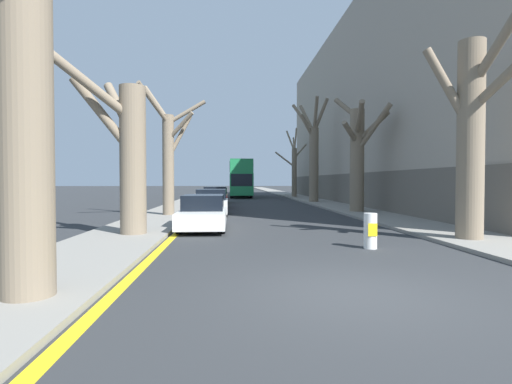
# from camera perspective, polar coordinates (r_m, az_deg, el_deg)

# --- Properties ---
(ground_plane) EXTENTS (300.00, 300.00, 0.00)m
(ground_plane) POSITION_cam_1_polar(r_m,az_deg,el_deg) (7.16, 13.95, -13.97)
(ground_plane) COLOR #2B2D30
(sidewalk_left) EXTENTS (2.93, 120.00, 0.12)m
(sidewalk_left) POSITION_cam_1_polar(r_m,az_deg,el_deg) (56.72, -7.31, -0.31)
(sidewalk_left) COLOR gray
(sidewalk_left) RESTS_ON ground
(sidewalk_right) EXTENTS (2.93, 120.00, 0.12)m
(sidewalk_right) POSITION_cam_1_polar(r_m,az_deg,el_deg) (57.14, 4.21, -0.29)
(sidewalk_right) COLOR gray
(sidewalk_right) RESTS_ON ground
(building_facade_right) EXTENTS (10.08, 43.72, 15.60)m
(building_facade_right) POSITION_cam_1_polar(r_m,az_deg,el_deg) (37.09, 19.36, 10.60)
(building_facade_right) COLOR #9E9384
(building_facade_right) RESTS_ON ground
(kerb_line_stripe) EXTENTS (0.24, 120.00, 0.01)m
(kerb_line_stripe) POSITION_cam_1_polar(r_m,az_deg,el_deg) (56.64, -5.65, -0.36)
(kerb_line_stripe) COLOR yellow
(kerb_line_stripe) RESTS_ON ground
(street_tree_left_0) EXTENTS (2.39, 3.44, 8.08)m
(street_tree_left_0) POSITION_cam_1_polar(r_m,az_deg,el_deg) (7.30, -29.77, 15.92)
(street_tree_left_0) COLOR #7A6B56
(street_tree_left_0) RESTS_ON ground
(street_tree_left_1) EXTENTS (2.68, 2.89, 5.86)m
(street_tree_left_1) POSITION_cam_1_polar(r_m,az_deg,el_deg) (14.26, -17.78, 5.42)
(street_tree_left_1) COLOR #7A6B56
(street_tree_left_1) RESTS_ON ground
(street_tree_left_2) EXTENTS (3.52, 3.30, 7.17)m
(street_tree_left_2) POSITION_cam_1_polar(r_m,az_deg,el_deg) (21.81, -12.37, 5.15)
(street_tree_left_2) COLOR #7A6B56
(street_tree_left_2) RESTS_ON ground
(street_tree_right_0) EXTENTS (2.27, 2.49, 7.02)m
(street_tree_right_0) POSITION_cam_1_polar(r_m,az_deg,el_deg) (14.12, 28.46, 7.44)
(street_tree_right_0) COLOR #7A6B56
(street_tree_right_0) RESTS_ON ground
(street_tree_right_1) EXTENTS (2.71, 3.68, 7.04)m
(street_tree_right_1) POSITION_cam_1_polar(r_m,az_deg,el_deg) (24.42, 14.36, 5.28)
(street_tree_right_1) COLOR #7A6B56
(street_tree_right_1) RESTS_ON ground
(street_tree_right_2) EXTENTS (2.70, 4.08, 9.06)m
(street_tree_right_2) POSITION_cam_1_polar(r_m,az_deg,el_deg) (35.39, 8.15, 5.29)
(street_tree_right_2) COLOR #7A6B56
(street_tree_right_2) RESTS_ON ground
(street_tree_right_3) EXTENTS (3.47, 3.62, 8.27)m
(street_tree_right_3) POSITION_cam_1_polar(r_m,az_deg,el_deg) (46.53, 5.42, 3.67)
(street_tree_right_3) COLOR #7A6B56
(street_tree_right_3) RESTS_ON ground
(double_decker_bus) EXTENTS (2.58, 10.24, 4.32)m
(double_decker_bus) POSITION_cam_1_polar(r_m,az_deg,el_deg) (47.60, -2.22, 2.21)
(double_decker_bus) COLOR #1E7F47
(double_decker_bus) RESTS_ON ground
(parked_car_0) EXTENTS (1.79, 4.39, 1.36)m
(parked_car_0) POSITION_cam_1_polar(r_m,az_deg,el_deg) (15.99, -7.54, -2.99)
(parked_car_0) COLOR silver
(parked_car_0) RESTS_ON ground
(parked_car_1) EXTENTS (1.84, 4.24, 1.45)m
(parked_car_1) POSITION_cam_1_polar(r_m,az_deg,el_deg) (22.73, -6.39, -1.54)
(parked_car_1) COLOR silver
(parked_car_1) RESTS_ON ground
(parked_car_2) EXTENTS (1.75, 4.08, 1.51)m
(parked_car_2) POSITION_cam_1_polar(r_m,az_deg,el_deg) (28.45, -5.84, -0.87)
(parked_car_2) COLOR maroon
(parked_car_2) RESTS_ON ground
(parked_car_3) EXTENTS (1.71, 4.41, 1.35)m
(parked_car_3) POSITION_cam_1_polar(r_m,az_deg,el_deg) (34.69, -5.45, -0.53)
(parked_car_3) COLOR olive
(parked_car_3) RESTS_ON ground
(traffic_bollard) EXTENTS (0.37, 0.38, 1.01)m
(traffic_bollard) POSITION_cam_1_polar(r_m,az_deg,el_deg) (11.80, 16.02, -5.36)
(traffic_bollard) COLOR white
(traffic_bollard) RESTS_ON ground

